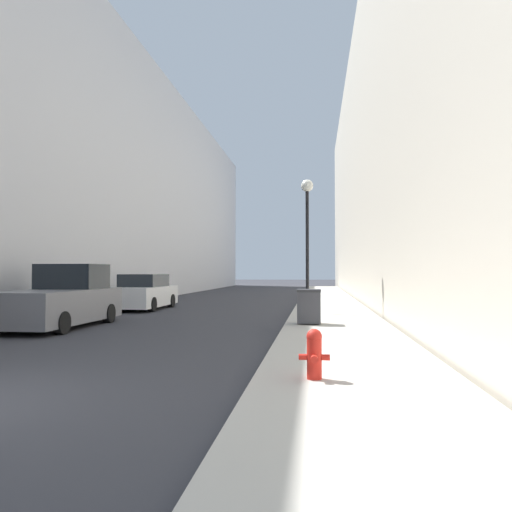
{
  "coord_description": "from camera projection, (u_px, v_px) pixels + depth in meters",
  "views": [
    {
      "loc": [
        4.98,
        -5.83,
        1.75
      ],
      "look_at": [
        2.34,
        16.01,
        2.43
      ],
      "focal_mm": 35.0,
      "sensor_mm": 36.0,
      "label": 1
    }
  ],
  "objects": [
    {
      "name": "building_right_stone",
      "position": [
        451.0,
        164.0,
        30.8
      ],
      "size": [
        12.0,
        60.0,
        16.73
      ],
      "color": "beige",
      "rests_on": "ground"
    },
    {
      "name": "parked_sedan_near",
      "position": [
        144.0,
        293.0,
        22.99
      ],
      "size": [
        1.96,
        4.72,
        1.62
      ],
      "color": "silver",
      "rests_on": "ground"
    },
    {
      "name": "pickup_truck",
      "position": [
        61.0,
        300.0,
        15.67
      ],
      "size": [
        2.15,
        5.08,
        1.99
      ],
      "color": "slate",
      "rests_on": "ground"
    },
    {
      "name": "lamppost",
      "position": [
        307.0,
        220.0,
        19.37
      ],
      "size": [
        0.48,
        0.48,
        5.18
      ],
      "color": "black",
      "rests_on": "sidewalk_right"
    },
    {
      "name": "sidewalk_right",
      "position": [
        330.0,
        307.0,
        23.52
      ],
      "size": [
        3.18,
        60.0,
        0.15
      ],
      "color": "#ADA89E",
      "rests_on": "ground"
    },
    {
      "name": "trash_bin",
      "position": [
        309.0,
        306.0,
        15.19
      ],
      "size": [
        0.72,
        0.71,
        1.05
      ],
      "color": "#3D3D42",
      "rests_on": "sidewalk_right"
    },
    {
      "name": "building_left_glass",
      "position": [
        77.0,
        186.0,
        33.69
      ],
      "size": [
        12.0,
        60.0,
        15.01
      ],
      "color": "#BCBCC1",
      "rests_on": "ground"
    },
    {
      "name": "fire_hydrant",
      "position": [
        314.0,
        353.0,
        7.41
      ],
      "size": [
        0.46,
        0.35,
        0.74
      ],
      "color": "red",
      "rests_on": "sidewalk_right"
    }
  ]
}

